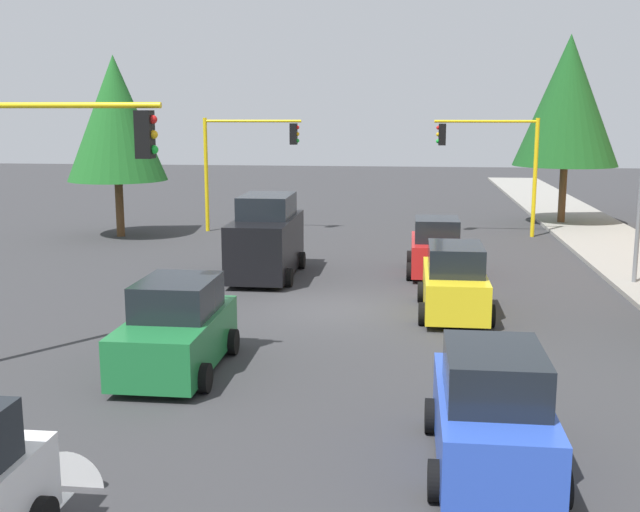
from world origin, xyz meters
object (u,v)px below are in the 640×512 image
object	(u,v)px
tree_opposite_side	(115,119)
car_yellow	(454,282)
tree_roadside_far	(568,101)
traffic_signal_far_right	(245,151)
car_green	(177,330)
traffic_signal_far_left	(493,153)
car_red	(436,249)
delivery_van_black	(266,239)
car_blue	(491,413)
traffic_signal_near_right	(37,181)

from	to	relation	value
tree_opposite_side	car_yellow	distance (m)	19.25
tree_roadside_far	traffic_signal_far_right	bearing A→B (deg)	-75.19
car_green	traffic_signal_far_left	bearing A→B (deg)	156.38
car_red	car_yellow	bearing A→B (deg)	3.56
delivery_van_black	car_yellow	xyz separation A→B (m)	(4.36, 6.08, -0.39)
delivery_van_black	car_blue	distance (m)	15.10
tree_roadside_far	car_yellow	world-z (taller)	tree_roadside_far
delivery_van_black	car_yellow	world-z (taller)	delivery_van_black
traffic_signal_far_right	traffic_signal_near_right	bearing A→B (deg)	-0.23
tree_roadside_far	car_red	bearing A→B (deg)	-27.19
tree_roadside_far	tree_opposite_side	distance (m)	21.38
car_blue	car_green	size ratio (longest dim) A/B	0.98
traffic_signal_far_right	traffic_signal_near_right	world-z (taller)	traffic_signal_near_right
traffic_signal_far_left	tree_opposite_side	distance (m)	16.82
car_yellow	traffic_signal_far_left	bearing A→B (deg)	170.46
traffic_signal_far_left	delivery_van_black	bearing A→B (deg)	-40.74
traffic_signal_far_right	car_yellow	world-z (taller)	traffic_signal_far_right
traffic_signal_far_left	car_blue	size ratio (longest dim) A/B	1.35
car_green	car_red	size ratio (longest dim) A/B	1.10
delivery_van_black	car_yellow	bearing A→B (deg)	54.35
tree_roadside_far	car_blue	size ratio (longest dim) A/B	2.37
delivery_van_black	car_green	bearing A→B (deg)	-0.76
tree_opposite_side	car_blue	distance (m)	26.29
car_green	car_red	xyz separation A→B (m)	(-10.83, 5.87, -0.00)
traffic_signal_far_right	car_blue	distance (m)	25.42
traffic_signal_far_left	tree_roadside_far	world-z (taller)	tree_roadside_far
traffic_signal_far_right	delivery_van_black	size ratio (longest dim) A/B	1.10
car_blue	car_green	distance (m)	7.42
traffic_signal_near_right	tree_roadside_far	distance (m)	28.49
car_blue	traffic_signal_near_right	bearing A→B (deg)	-111.86
car_yellow	car_green	bearing A→B (deg)	-48.65
car_yellow	car_red	bearing A→B (deg)	-176.44
traffic_signal_near_right	car_red	size ratio (longest dim) A/B	1.60
traffic_signal_far_right	traffic_signal_near_right	distance (m)	20.00
car_green	car_red	bearing A→B (deg)	151.52
tree_opposite_side	car_green	xyz separation A→B (m)	(17.64, 8.04, -4.36)
car_red	traffic_signal_far_left	bearing A→B (deg)	162.87
traffic_signal_near_right	car_green	distance (m)	4.24
traffic_signal_near_right	tree_opposite_side	world-z (taller)	tree_opposite_side
traffic_signal_far_right	car_red	distance (m)	12.61
traffic_signal_near_right	tree_roadside_far	xyz separation A→B (m)	(-24.00, 15.22, 1.98)
traffic_signal_far_left	tree_opposite_side	xyz separation A→B (m)	(2.00, -16.63, 1.50)
tree_roadside_far	car_green	distance (m)	27.22
car_yellow	car_green	world-z (taller)	same
traffic_signal_far_right	car_green	xyz separation A→B (m)	(19.64, 2.68, -2.86)
traffic_signal_far_right	traffic_signal_far_left	bearing A→B (deg)	90.00
car_blue	tree_roadside_far	bearing A→B (deg)	167.36
tree_roadside_far	car_red	xyz separation A→B (m)	(12.82, -6.58, -5.18)
tree_opposite_side	car_yellow	size ratio (longest dim) A/B	1.97
traffic_signal_near_right	tree_roadside_far	bearing A→B (deg)	147.63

